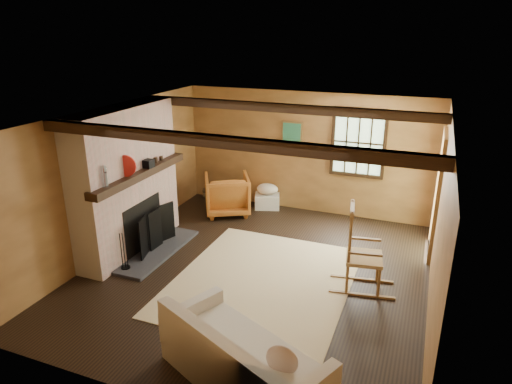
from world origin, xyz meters
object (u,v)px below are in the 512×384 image
at_px(sofa, 240,363).
at_px(laundry_basket, 267,201).
at_px(armchair, 227,194).
at_px(rocking_chair, 361,255).
at_px(fireplace, 128,187).

bearing_deg(sofa, laundry_basket, 131.73).
relative_size(sofa, armchair, 2.35).
xyz_separation_m(rocking_chair, armchair, (-2.95, 1.87, -0.13)).
bearing_deg(armchair, rocking_chair, 118.53).
xyz_separation_m(fireplace, laundry_basket, (1.48, 2.55, -0.95)).
xyz_separation_m(rocking_chair, sofa, (-0.84, -2.37, -0.26)).
bearing_deg(laundry_basket, armchair, -139.89).
distance_m(sofa, laundry_basket, 5.01).
relative_size(rocking_chair, armchair, 1.44).
distance_m(fireplace, laundry_basket, 3.10).
relative_size(fireplace, rocking_chair, 1.90).
relative_size(fireplace, armchair, 2.74).
bearing_deg(fireplace, laundry_basket, 59.80).
distance_m(fireplace, rocking_chair, 3.82).
height_order(rocking_chair, laundry_basket, rocking_chair).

